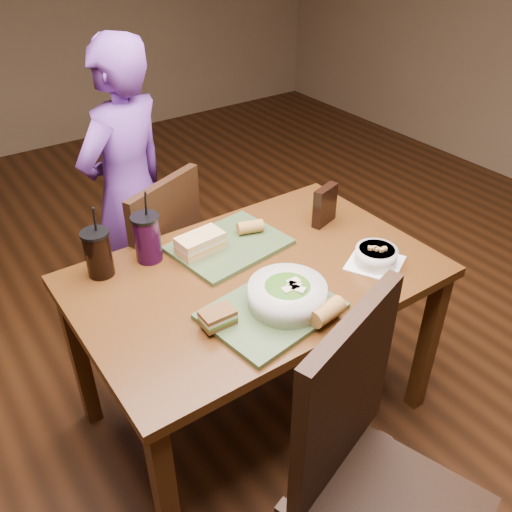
# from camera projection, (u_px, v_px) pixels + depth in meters

# --- Properties ---
(ground) EXTENTS (6.00, 6.00, 0.00)m
(ground) POSITION_uv_depth(u_px,v_px,m) (256.00, 409.00, 2.40)
(ground) COLOR #381C0B
(ground) RESTS_ON ground
(dining_table) EXTENTS (1.30, 0.85, 0.75)m
(dining_table) POSITION_uv_depth(u_px,v_px,m) (256.00, 291.00, 2.03)
(dining_table) COLOR #4C2A0F
(dining_table) RESTS_ON ground
(chair_near) EXTENTS (0.58, 0.59, 1.06)m
(chair_near) POSITION_uv_depth(u_px,v_px,m) (366.00, 471.00, 1.48)
(chair_near) COLOR black
(chair_near) RESTS_ON ground
(chair_far) EXTENTS (0.54, 0.55, 0.95)m
(chair_far) POSITION_uv_depth(u_px,v_px,m) (161.00, 258.00, 2.44)
(chair_far) COLOR black
(chair_far) RESTS_ON ground
(diner) EXTENTS (0.62, 0.53, 1.44)m
(diner) POSITION_uv_depth(u_px,v_px,m) (128.00, 192.00, 2.56)
(diner) COLOR #5F3084
(diner) RESTS_ON ground
(tray_near) EXTENTS (0.46, 0.38, 0.02)m
(tray_near) POSITION_uv_depth(u_px,v_px,m) (272.00, 311.00, 1.78)
(tray_near) COLOR #394E29
(tray_near) RESTS_ON dining_table
(tray_far) EXTENTS (0.46, 0.37, 0.02)m
(tray_far) POSITION_uv_depth(u_px,v_px,m) (229.00, 245.00, 2.11)
(tray_far) COLOR #394E29
(tray_far) RESTS_ON dining_table
(salad_bowl) EXTENTS (0.26, 0.26, 0.09)m
(salad_bowl) POSITION_uv_depth(u_px,v_px,m) (287.00, 294.00, 1.77)
(salad_bowl) COLOR silver
(salad_bowl) RESTS_ON tray_near
(soup_bowl) EXTENTS (0.25, 0.25, 0.08)m
(soup_bowl) POSITION_uv_depth(u_px,v_px,m) (376.00, 256.00, 2.00)
(soup_bowl) COLOR white
(soup_bowl) RESTS_ON dining_table
(sandwich_near) EXTENTS (0.11, 0.07, 0.05)m
(sandwich_near) POSITION_uv_depth(u_px,v_px,m) (218.00, 317.00, 1.70)
(sandwich_near) COLOR #593819
(sandwich_near) RESTS_ON tray_near
(sandwich_far) EXTENTS (0.18, 0.11, 0.07)m
(sandwich_far) POSITION_uv_depth(u_px,v_px,m) (200.00, 243.00, 2.04)
(sandwich_far) COLOR tan
(sandwich_far) RESTS_ON tray_far
(baguette_near) EXTENTS (0.13, 0.08, 0.06)m
(baguette_near) POSITION_uv_depth(u_px,v_px,m) (327.00, 312.00, 1.71)
(baguette_near) COLOR #AD7533
(baguette_near) RESTS_ON tray_near
(baguette_far) EXTENTS (0.11, 0.08, 0.05)m
(baguette_far) POSITION_uv_depth(u_px,v_px,m) (250.00, 227.00, 2.15)
(baguette_far) COLOR #AD7533
(baguette_far) RESTS_ON tray_far
(cup_cola) EXTENTS (0.10, 0.10, 0.27)m
(cup_cola) POSITION_uv_depth(u_px,v_px,m) (98.00, 253.00, 1.91)
(cup_cola) COLOR black
(cup_cola) RESTS_ON dining_table
(cup_berry) EXTENTS (0.11, 0.11, 0.29)m
(cup_berry) POSITION_uv_depth(u_px,v_px,m) (147.00, 238.00, 1.99)
(cup_berry) COLOR black
(cup_berry) RESTS_ON dining_table
(chip_bag) EXTENTS (0.13, 0.07, 0.16)m
(chip_bag) POSITION_uv_depth(u_px,v_px,m) (325.00, 205.00, 2.22)
(chip_bag) COLOR black
(chip_bag) RESTS_ON dining_table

